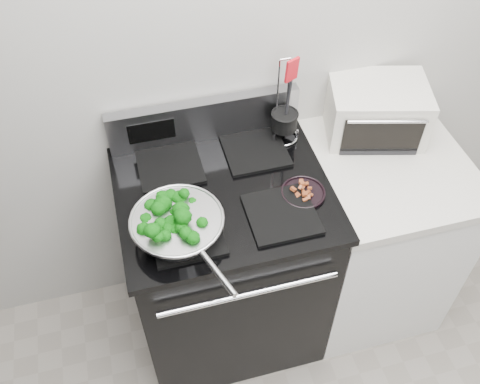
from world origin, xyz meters
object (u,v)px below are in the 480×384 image
object	(u,v)px
skillet	(178,225)
bacon_plate	(303,191)
toaster_oven	(376,110)
gas_range	(226,261)
utensil_holder	(284,125)

from	to	relation	value
skillet	bacon_plate	world-z (taller)	skillet
skillet	bacon_plate	size ratio (longest dim) A/B	3.01
toaster_oven	bacon_plate	bearing A→B (deg)	-130.12
gas_range	toaster_oven	distance (m)	0.90
gas_range	bacon_plate	size ratio (longest dim) A/B	6.89
bacon_plate	utensil_holder	bearing A→B (deg)	85.37
bacon_plate	toaster_oven	bearing A→B (deg)	35.27
utensil_holder	gas_range	bearing A→B (deg)	-169.04
utensil_holder	toaster_oven	world-z (taller)	utensil_holder
gas_range	utensil_holder	distance (m)	0.65
gas_range	utensil_holder	world-z (taller)	utensil_holder
gas_range	utensil_holder	size ratio (longest dim) A/B	3.01
utensil_holder	toaster_oven	size ratio (longest dim) A/B	0.84
gas_range	toaster_oven	size ratio (longest dim) A/B	2.54
skillet	toaster_oven	world-z (taller)	toaster_oven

